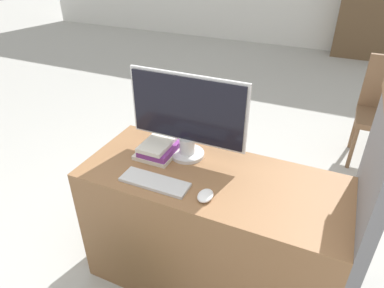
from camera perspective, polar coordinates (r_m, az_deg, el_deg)
name	(u,v)px	position (r m, az deg, el deg)	size (l,w,h in m)	color
desk	(210,231)	(1.97, 2.99, -14.23)	(1.34, 0.58, 0.76)	#8C603D
carrel_divider	(356,228)	(1.78, 25.65, -12.57)	(0.07, 0.68, 1.26)	slate
monitor	(187,115)	(1.75, -0.83, 4.88)	(0.64, 0.19, 0.46)	silver
keyboard	(155,182)	(1.67, -6.24, -6.32)	(0.34, 0.11, 0.02)	silver
mouse	(205,196)	(1.57, 2.24, -8.59)	(0.07, 0.10, 0.03)	white
book_stack	(160,147)	(1.88, -5.34, -0.52)	(0.20, 0.28, 0.08)	silver
bookshelf_far	(375,6)	(6.54, 28.25, 19.60)	(1.03, 0.32, 1.66)	brown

